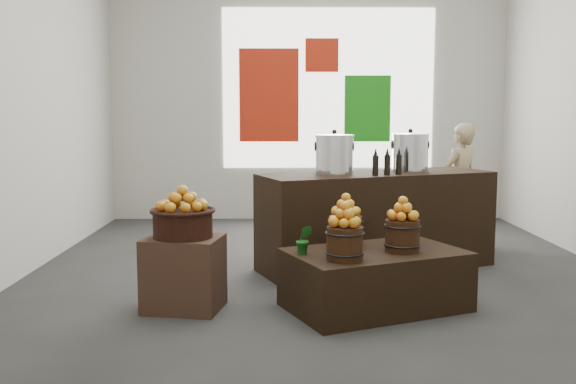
{
  "coord_description": "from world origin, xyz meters",
  "views": [
    {
      "loc": [
        -0.44,
        -6.36,
        1.62
      ],
      "look_at": [
        -0.36,
        -0.4,
        0.89
      ],
      "focal_mm": 40.0,
      "sensor_mm": 36.0,
      "label": 1
    }
  ],
  "objects_px": {
    "counter": "(377,221)",
    "stock_pot_center": "(410,154)",
    "crate": "(184,273)",
    "stock_pot_left": "(334,156)",
    "display_table": "(375,280)",
    "wicker_basket": "(183,224)",
    "shopper": "(460,184)"
  },
  "relations": [
    {
      "from": "crate",
      "to": "counter",
      "type": "bearing_deg",
      "value": 38.2
    },
    {
      "from": "wicker_basket",
      "to": "stock_pot_left",
      "type": "bearing_deg",
      "value": 42.71
    },
    {
      "from": "stock_pot_left",
      "to": "wicker_basket",
      "type": "bearing_deg",
      "value": -137.29
    },
    {
      "from": "display_table",
      "to": "stock_pot_center",
      "type": "distance_m",
      "value": 1.93
    },
    {
      "from": "wicker_basket",
      "to": "counter",
      "type": "bearing_deg",
      "value": 38.2
    },
    {
      "from": "counter",
      "to": "stock_pot_center",
      "type": "xyz_separation_m",
      "value": [
        0.36,
        0.14,
        0.7
      ]
    },
    {
      "from": "crate",
      "to": "stock_pot_left",
      "type": "height_order",
      "value": "stock_pot_left"
    },
    {
      "from": "display_table",
      "to": "crate",
      "type": "bearing_deg",
      "value": 156.9
    },
    {
      "from": "display_table",
      "to": "shopper",
      "type": "relative_size",
      "value": 0.94
    },
    {
      "from": "display_table",
      "to": "stock_pot_center",
      "type": "bearing_deg",
      "value": 46.3
    },
    {
      "from": "stock_pot_left",
      "to": "shopper",
      "type": "relative_size",
      "value": 0.25
    },
    {
      "from": "wicker_basket",
      "to": "stock_pot_left",
      "type": "distance_m",
      "value": 1.89
    },
    {
      "from": "crate",
      "to": "shopper",
      "type": "bearing_deg",
      "value": 41.28
    },
    {
      "from": "crate",
      "to": "wicker_basket",
      "type": "xyz_separation_m",
      "value": [
        0.0,
        0.0,
        0.42
      ]
    },
    {
      "from": "crate",
      "to": "wicker_basket",
      "type": "relative_size",
      "value": 1.25
    },
    {
      "from": "stock_pot_center",
      "to": "wicker_basket",
      "type": "bearing_deg",
      "value": -144.19
    },
    {
      "from": "wicker_basket",
      "to": "shopper",
      "type": "xyz_separation_m",
      "value": [
        3.03,
        2.66,
        0.03
      ]
    },
    {
      "from": "crate",
      "to": "stock_pot_center",
      "type": "relative_size",
      "value": 1.6
    },
    {
      "from": "counter",
      "to": "shopper",
      "type": "height_order",
      "value": "shopper"
    },
    {
      "from": "wicker_basket",
      "to": "stock_pot_center",
      "type": "bearing_deg",
      "value": 35.81
    },
    {
      "from": "shopper",
      "to": "wicker_basket",
      "type": "bearing_deg",
      "value": 6.11
    },
    {
      "from": "stock_pot_center",
      "to": "display_table",
      "type": "bearing_deg",
      "value": -110.49
    },
    {
      "from": "stock_pot_center",
      "to": "shopper",
      "type": "bearing_deg",
      "value": 52.0
    },
    {
      "from": "wicker_basket",
      "to": "display_table",
      "type": "distance_m",
      "value": 1.66
    },
    {
      "from": "crate",
      "to": "stock_pot_center",
      "type": "xyz_separation_m",
      "value": [
        2.18,
        1.57,
        0.9
      ]
    },
    {
      "from": "stock_pot_left",
      "to": "shopper",
      "type": "distance_m",
      "value": 2.24
    },
    {
      "from": "display_table",
      "to": "stock_pot_center",
      "type": "xyz_separation_m",
      "value": [
        0.59,
        1.57,
        0.95
      ]
    },
    {
      "from": "stock_pot_center",
      "to": "crate",
      "type": "bearing_deg",
      "value": -144.19
    },
    {
      "from": "stock_pot_left",
      "to": "stock_pot_center",
      "type": "distance_m",
      "value": 0.9
    },
    {
      "from": "counter",
      "to": "stock_pot_center",
      "type": "height_order",
      "value": "stock_pot_center"
    },
    {
      "from": "display_table",
      "to": "stock_pot_left",
      "type": "height_order",
      "value": "stock_pot_left"
    },
    {
      "from": "stock_pot_left",
      "to": "stock_pot_center",
      "type": "height_order",
      "value": "same"
    }
  ]
}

